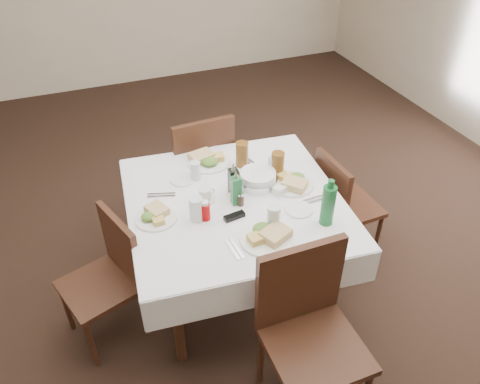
{
  "coord_description": "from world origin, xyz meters",
  "views": [
    {
      "loc": [
        -0.77,
        -2.28,
        2.5
      ],
      "look_at": [
        0.05,
        -0.2,
        0.8
      ],
      "focal_mm": 35.0,
      "sensor_mm": 36.0,
      "label": 1
    }
  ],
  "objects": [
    {
      "name": "chair_east",
      "position": [
        0.82,
        -0.15,
        0.47
      ],
      "size": [
        0.41,
        0.41,
        0.83
      ],
      "color": "black",
      "rests_on": "ground"
    },
    {
      "name": "green_bottle",
      "position": [
        0.42,
        -0.59,
        0.89
      ],
      "size": [
        0.08,
        0.08,
        0.29
      ],
      "color": "#196631",
      "rests_on": "dining_table"
    },
    {
      "name": "sugar_caddy",
      "position": [
        0.3,
        -0.25,
        0.79
      ],
      "size": [
        0.11,
        0.09,
        0.05
      ],
      "color": "white",
      "rests_on": "dining_table"
    },
    {
      "name": "room_shell",
      "position": [
        0.0,
        0.0,
        1.71
      ],
      "size": [
        6.04,
        7.04,
        2.8
      ],
      "color": "#B7A88F",
      "rests_on": "ground"
    },
    {
      "name": "salt_shaker",
      "position": [
        -0.01,
        -0.21,
        0.8
      ],
      "size": [
        0.03,
        0.03,
        0.07
      ],
      "color": "white",
      "rests_on": "dining_table"
    },
    {
      "name": "coffee_mug",
      "position": [
        -0.15,
        -0.15,
        0.8
      ],
      "size": [
        0.13,
        0.11,
        0.08
      ],
      "color": "white",
      "rests_on": "dining_table"
    },
    {
      "name": "iced_tea_b",
      "position": [
        0.36,
        -0.07,
        0.85
      ],
      "size": [
        0.08,
        0.08,
        0.17
      ],
      "color": "brown",
      "rests_on": "dining_table"
    },
    {
      "name": "water_e",
      "position": [
        0.34,
        -0.05,
        0.83
      ],
      "size": [
        0.07,
        0.07,
        0.13
      ],
      "color": "silver",
      "rests_on": "dining_table"
    },
    {
      "name": "oil_cruet_dark",
      "position": [
        0.03,
        -0.15,
        0.86
      ],
      "size": [
        0.05,
        0.05,
        0.23
      ],
      "color": "black",
      "rests_on": "dining_table"
    },
    {
      "name": "pepper_shaker",
      "position": [
        0.03,
        -0.27,
        0.8
      ],
      "size": [
        0.04,
        0.04,
        0.09
      ],
      "color": "#423223",
      "rests_on": "dining_table"
    },
    {
      "name": "cutlery_e",
      "position": [
        0.47,
        -0.39,
        0.77
      ],
      "size": [
        0.19,
        0.06,
        0.01
      ],
      "color": "silver",
      "rests_on": "dining_table"
    },
    {
      "name": "bread_basket",
      "position": [
        0.21,
        -0.11,
        0.8
      ],
      "size": [
        0.25,
        0.25,
        0.08
      ],
      "color": "silver",
      "rests_on": "dining_table"
    },
    {
      "name": "cutlery_s",
      "position": [
        -0.14,
        -0.61,
        0.77
      ],
      "size": [
        0.05,
        0.17,
        0.01
      ],
      "color": "silver",
      "rests_on": "dining_table"
    },
    {
      "name": "meal_east",
      "position": [
        0.4,
        -0.21,
        0.79
      ],
      "size": [
        0.28,
        0.28,
        0.06
      ],
      "color": "white",
      "rests_on": "dining_table"
    },
    {
      "name": "cutlery_n",
      "position": [
        0.24,
        0.18,
        0.77
      ],
      "size": [
        0.08,
        0.16,
        0.01
      ],
      "color": "silver",
      "rests_on": "dining_table"
    },
    {
      "name": "chair_west",
      "position": [
        -0.78,
        -0.24,
        0.48
      ],
      "size": [
        0.5,
        0.5,
        0.84
      ],
      "color": "black",
      "rests_on": "ground"
    },
    {
      "name": "dining_table",
      "position": [
        0.01,
        -0.21,
        0.68
      ],
      "size": [
        1.39,
        1.39,
        0.76
      ],
      "color": "black",
      "rests_on": "ground"
    },
    {
      "name": "chair_north",
      "position": [
        0.02,
        0.55,
        0.55
      ],
      "size": [
        0.48,
        0.48,
        0.96
      ],
      "color": "black",
      "rests_on": "ground"
    },
    {
      "name": "iced_tea_a",
      "position": [
        0.19,
        0.12,
        0.85
      ],
      "size": [
        0.08,
        0.08,
        0.17
      ],
      "color": "brown",
      "rests_on": "dining_table"
    },
    {
      "name": "sunglasses",
      "position": [
        -0.05,
        -0.37,
        0.78
      ],
      "size": [
        0.13,
        0.06,
        0.03
      ],
      "color": "black",
      "rests_on": "dining_table"
    },
    {
      "name": "oil_cruet_green",
      "position": [
        0.01,
        -0.24,
        0.86
      ],
      "size": [
        0.06,
        0.06,
        0.23
      ],
      "color": "#196631",
      "rests_on": "dining_table"
    },
    {
      "name": "chair_south",
      "position": [
        0.09,
        -1.04,
        0.56
      ],
      "size": [
        0.47,
        0.47,
        0.98
      ],
      "color": "black",
      "rests_on": "ground"
    },
    {
      "name": "ground_plane",
      "position": [
        0.0,
        0.0,
        0.0
      ],
      "size": [
        7.0,
        7.0,
        0.0
      ],
      "primitive_type": "plane",
      "color": "black"
    },
    {
      "name": "cutlery_w",
      "position": [
        -0.39,
        -0.01,
        0.77
      ],
      "size": [
        0.17,
        0.09,
        0.01
      ],
      "color": "silver",
      "rests_on": "dining_table"
    },
    {
      "name": "meal_north",
      "position": [
        -0.01,
        0.23,
        0.79
      ],
      "size": [
        0.29,
        0.29,
        0.06
      ],
      "color": "white",
      "rests_on": "dining_table"
    },
    {
      "name": "side_plate_a",
      "position": [
        -0.22,
        0.1,
        0.77
      ],
      "size": [
        0.16,
        0.16,
        0.01
      ],
      "color": "white",
      "rests_on": "dining_table"
    },
    {
      "name": "side_plate_b",
      "position": [
        0.33,
        -0.44,
        0.77
      ],
      "size": [
        0.16,
        0.16,
        0.01
      ],
      "color": "white",
      "rests_on": "dining_table"
    },
    {
      "name": "meal_south",
      "position": [
        0.06,
        -0.6,
        0.79
      ],
      "size": [
        0.29,
        0.29,
        0.06
      ],
      "color": "white",
      "rests_on": "dining_table"
    },
    {
      "name": "water_w",
      "position": [
        -0.25,
        -0.3,
        0.84
      ],
      "size": [
        0.08,
        0.08,
        0.15
      ],
      "color": "silver",
      "rests_on": "dining_table"
    },
    {
      "name": "meal_west",
      "position": [
        -0.47,
        -0.21,
        0.78
      ],
      "size": [
        0.24,
        0.24,
        0.05
      ],
      "color": "white",
      "rests_on": "dining_table"
    },
    {
      "name": "ketchup_bottle",
      "position": [
        -0.2,
        -0.31,
        0.82
      ],
      "size": [
        0.06,
        0.06,
        0.12
      ],
      "color": "#A60103",
      "rests_on": "dining_table"
    },
    {
      "name": "water_s",
      "position": [
        0.13,
        -0.51,
        0.83
      ],
      "size": [
        0.07,
        0.07,
        0.14
      ],
      "color": "silver",
      "rests_on": "dining_table"
    },
    {
      "name": "water_n",
      "position": [
        -0.14,
        0.09,
        0.82
      ],
      "size": [
        0.07,
        0.07,
        0.12
      ],
      "color": "silver",
      "rests_on": "dining_table"
    }
  ]
}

